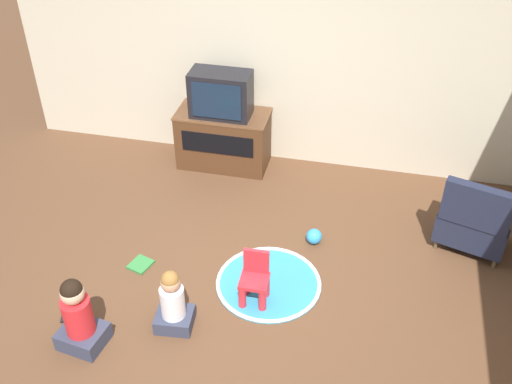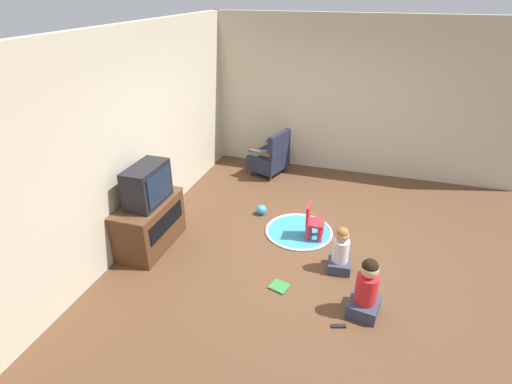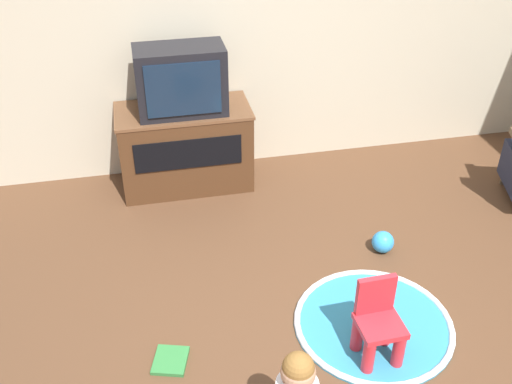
# 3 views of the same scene
# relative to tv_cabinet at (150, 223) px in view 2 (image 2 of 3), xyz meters

# --- Properties ---
(ground_plane) EXTENTS (30.00, 30.00, 0.00)m
(ground_plane) POSITION_rel_tv_cabinet_xyz_m (0.57, -2.12, -0.35)
(ground_plane) COLOR brown
(wall_back) EXTENTS (5.82, 0.12, 2.75)m
(wall_back) POSITION_rel_tv_cabinet_xyz_m (0.48, 0.33, 1.03)
(wall_back) COLOR beige
(wall_back) RESTS_ON ground_plane
(wall_right) EXTENTS (0.12, 5.51, 2.75)m
(wall_right) POSITION_rel_tv_cabinet_xyz_m (3.33, -2.36, 1.03)
(wall_right) COLOR beige
(wall_right) RESTS_ON ground_plane
(tv_cabinet) EXTENTS (1.04, 0.51, 0.67)m
(tv_cabinet) POSITION_rel_tv_cabinet_xyz_m (0.00, 0.00, 0.00)
(tv_cabinet) COLOR #4C2D19
(tv_cabinet) RESTS_ON ground_plane
(television) EXTENTS (0.66, 0.35, 0.51)m
(television) POSITION_rel_tv_cabinet_xyz_m (0.00, -0.04, 0.58)
(television) COLOR black
(television) RESTS_ON tv_cabinet
(black_armchair) EXTENTS (0.78, 0.70, 0.83)m
(black_armchair) POSITION_rel_tv_cabinet_xyz_m (2.72, -0.89, -0.02)
(black_armchair) COLOR brown
(black_armchair) RESTS_ON ground_plane
(yellow_kid_chair) EXTENTS (0.25, 0.24, 0.51)m
(yellow_kid_chair) POSITION_rel_tv_cabinet_xyz_m (0.83, -2.04, -0.13)
(yellow_kid_chair) COLOR red
(yellow_kid_chair) RESTS_ON ground_plane
(play_mat) EXTENTS (0.96, 0.96, 0.04)m
(play_mat) POSITION_rel_tv_cabinet_xyz_m (0.91, -1.83, -0.34)
(play_mat) COLOR teal
(play_mat) RESTS_ON ground_plane
(child_watching_left) EXTENTS (0.40, 0.36, 0.70)m
(child_watching_left) POSITION_rel_tv_cabinet_xyz_m (-0.42, -2.82, -0.04)
(child_watching_left) COLOR #33384C
(child_watching_left) RESTS_ON ground_plane
(child_watching_center) EXTENTS (0.33, 0.30, 0.60)m
(child_watching_center) POSITION_rel_tv_cabinet_xyz_m (0.24, -2.48, -0.09)
(child_watching_center) COLOR #33384C
(child_watching_center) RESTS_ON ground_plane
(toy_ball) EXTENTS (0.15, 0.15, 0.15)m
(toy_ball) POSITION_rel_tv_cabinet_xyz_m (1.23, -1.17, -0.27)
(toy_ball) COLOR #3399E5
(toy_ball) RESTS_ON ground_plane
(book) EXTENTS (0.24, 0.25, 0.02)m
(book) POSITION_rel_tv_cabinet_xyz_m (-0.31, -1.86, -0.33)
(book) COLOR #337F3D
(book) RESTS_ON ground_plane
(remote_control) EXTENTS (0.09, 0.16, 0.02)m
(remote_control) POSITION_rel_tv_cabinet_xyz_m (-0.72, -2.60, -0.34)
(remote_control) COLOR black
(remote_control) RESTS_ON ground_plane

